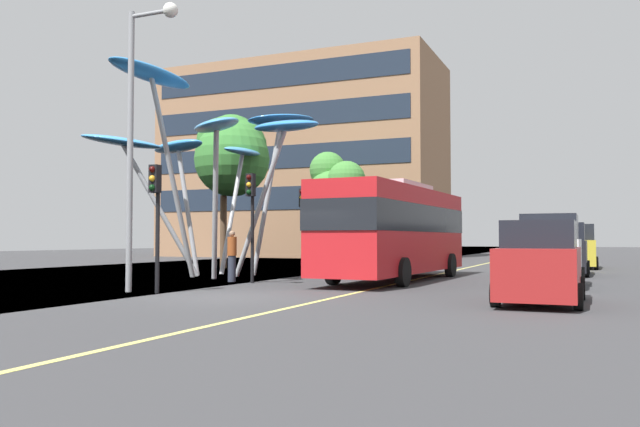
{
  "coord_description": "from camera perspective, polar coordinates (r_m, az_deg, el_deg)",
  "views": [
    {
      "loc": [
        9.3,
        -14.93,
        1.56
      ],
      "look_at": [
        -0.07,
        6.96,
        2.5
      ],
      "focal_mm": 36.1,
      "sensor_mm": 36.0,
      "label": 1
    }
  ],
  "objects": [
    {
      "name": "ground",
      "position": [
        18.01,
        -10.49,
        -7.35
      ],
      "size": [
        120.0,
        240.0,
        0.1
      ],
      "color": "#38383A"
    },
    {
      "name": "car_side_street",
      "position": [
        36.67,
        21.82,
        -2.85
      ],
      "size": [
        2.05,
        4.27,
        2.33
      ],
      "color": "gold",
      "rests_on": "ground"
    },
    {
      "name": "backdrop_building",
      "position": [
        58.03,
        -1.49,
        4.54
      ],
      "size": [
        24.31,
        11.04,
        16.87
      ],
      "color": "#936B4C",
      "rests_on": "ground"
    },
    {
      "name": "traffic_light_island_mid",
      "position": [
        28.01,
        -1.5,
        0.1
      ],
      "size": [
        0.28,
        0.42,
        3.75
      ],
      "color": "black",
      "rests_on": "ground"
    },
    {
      "name": "car_parked_far",
      "position": [
        29.7,
        20.79,
        -3.09
      ],
      "size": [
        2.04,
        4.5,
        2.24
      ],
      "color": "black",
      "rests_on": "ground"
    },
    {
      "name": "car_parked_mid",
      "position": [
        22.36,
        19.73,
        -3.31
      ],
      "size": [
        2.03,
        4.33,
        2.35
      ],
      "color": "silver",
      "rests_on": "ground"
    },
    {
      "name": "tree_pavement_near",
      "position": [
        35.0,
        -7.93,
        5.57
      ],
      "size": [
        4.38,
        4.68,
        8.35
      ],
      "color": "brown",
      "rests_on": "ground"
    },
    {
      "name": "traffic_light_kerb_near",
      "position": [
        18.98,
        -14.36,
        1.14
      ],
      "size": [
        0.28,
        0.42,
        3.68
      ],
      "color": "black",
      "rests_on": "ground"
    },
    {
      "name": "pedestrian",
      "position": [
        23.64,
        -7.81,
        -3.74
      ],
      "size": [
        0.34,
        0.34,
        1.86
      ],
      "color": "#2D3342",
      "rests_on": "ground"
    },
    {
      "name": "leaf_sculpture",
      "position": [
        27.23,
        -9.65,
        6.7
      ],
      "size": [
        9.92,
        10.76,
        8.52
      ],
      "color": "#9EA0A5",
      "rests_on": "ground"
    },
    {
      "name": "red_bus",
      "position": [
        24.2,
        6.71,
        -1.23
      ],
      "size": [
        3.06,
        10.8,
        3.64
      ],
      "color": "red",
      "rests_on": "ground"
    },
    {
      "name": "tree_pavement_far",
      "position": [
        46.34,
        1.28,
        2.16
      ],
      "size": [
        4.95,
        5.35,
        7.85
      ],
      "color": "brown",
      "rests_on": "ground"
    },
    {
      "name": "street_lamp",
      "position": [
        19.87,
        -15.64,
        8.67
      ],
      "size": [
        1.71,
        0.44,
        8.41
      ],
      "color": "gray",
      "rests_on": "ground"
    },
    {
      "name": "car_parked_near",
      "position": [
        16.48,
        18.93,
        -4.28
      ],
      "size": [
        1.96,
        4.19,
        1.99
      ],
      "color": "maroon",
      "rests_on": "ground"
    },
    {
      "name": "traffic_light_kerb_far",
      "position": [
        22.76,
        -6.12,
        0.85
      ],
      "size": [
        0.28,
        0.42,
        3.86
      ],
      "color": "black",
      "rests_on": "ground"
    }
  ]
}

